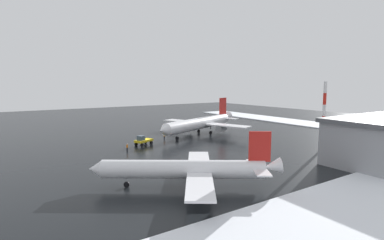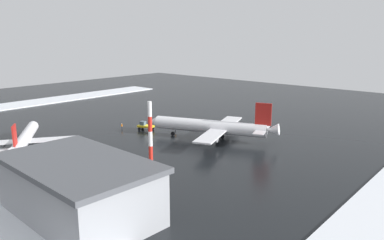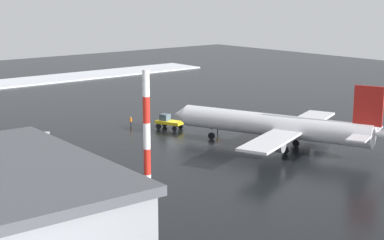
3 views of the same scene
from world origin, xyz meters
name	(u,v)px [view 1 (image 1 of 3)]	position (x,y,z in m)	size (l,w,h in m)	color
ground_plane	(144,145)	(0.00, 0.00, 0.00)	(240.00, 240.00, 0.00)	black
snow_bank_far	(337,220)	(0.00, -50.00, 0.16)	(152.00, 16.00, 0.32)	white
snow_bank_right	(309,124)	(67.00, 0.00, 0.16)	(14.00, 116.00, 0.32)	white
airplane_parked_starboard	(201,123)	(20.25, 4.28, 3.45)	(33.97, 28.71, 10.45)	white
airplane_foreground_jet	(188,169)	(-7.74, -31.63, 2.77)	(24.55, 21.12, 8.39)	white
pushback_tug	(143,140)	(-0.50, -0.36, 1.28)	(5.08, 3.69, 2.50)	gold
ground_crew_beside_wing	(127,147)	(-6.16, -4.24, 0.97)	(0.36, 0.36, 1.71)	black
ground_crew_by_nose_gear	(164,136)	(7.64, 3.65, 0.97)	(0.36, 0.36, 1.71)	black
antenna_mast	(324,116)	(31.73, -27.79, 7.81)	(0.70, 0.70, 15.62)	red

